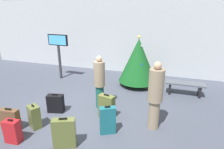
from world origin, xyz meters
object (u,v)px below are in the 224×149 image
object	(u,v)px
suitcase_3	(34,117)
waiting_bench	(185,86)
traveller_0	(100,81)
suitcase_0	(108,120)
suitcase_4	(12,131)
suitcase_2	(107,107)
traveller_1	(155,95)
flight_info_kiosk	(58,48)
holiday_tree	(138,60)
suitcase_1	(64,133)
suitcase_6	(56,103)
suitcase_5	(10,119)

from	to	relation	value
suitcase_3	waiting_bench	bearing A→B (deg)	41.83
waiting_bench	traveller_0	world-z (taller)	traveller_0
suitcase_0	suitcase_4	size ratio (longest dim) A/B	1.26
suitcase_2	suitcase_0	bearing A→B (deg)	-68.07
suitcase_2	traveller_1	bearing A→B (deg)	-3.63
suitcase_2	suitcase_4	size ratio (longest dim) A/B	1.21
waiting_bench	suitcase_3	distance (m)	5.14
suitcase_0	waiting_bench	bearing A→B (deg)	57.85
flight_info_kiosk	suitcase_2	distance (m)	4.19
suitcase_2	suitcase_3	size ratio (longest dim) A/B	1.11
holiday_tree	suitcase_1	world-z (taller)	holiday_tree
holiday_tree	suitcase_6	distance (m)	3.62
suitcase_0	suitcase_4	world-z (taller)	suitcase_0
traveller_1	suitcase_6	distance (m)	3.01
holiday_tree	suitcase_0	world-z (taller)	holiday_tree
suitcase_5	suitcase_4	bearing A→B (deg)	-39.38
waiting_bench	suitcase_2	bearing A→B (deg)	-132.85
suitcase_4	traveller_1	bearing A→B (deg)	27.93
suitcase_0	suitcase_6	xyz separation A→B (m)	(-1.86, 0.50, -0.08)
suitcase_1	suitcase_4	xyz separation A→B (m)	(-1.24, -0.24, -0.07)
suitcase_1	holiday_tree	bearing A→B (deg)	78.85
traveller_0	suitcase_6	bearing A→B (deg)	-148.50
suitcase_5	suitcase_2	bearing A→B (deg)	31.57
traveller_1	suitcase_1	bearing A→B (deg)	-142.79
holiday_tree	suitcase_4	world-z (taller)	holiday_tree
suitcase_6	waiting_bench	bearing A→B (deg)	34.01
suitcase_1	suitcase_5	bearing A→B (deg)	175.63
waiting_bench	suitcase_4	size ratio (longest dim) A/B	2.27
waiting_bench	suitcase_0	bearing A→B (deg)	-122.15
suitcase_0	suitcase_5	bearing A→B (deg)	-165.18
flight_info_kiosk	suitcase_5	size ratio (longest dim) A/B	3.28
waiting_bench	suitcase_6	bearing A→B (deg)	-145.99
waiting_bench	suitcase_2	xyz separation A→B (m)	(-2.19, -2.36, -0.01)
holiday_tree	suitcase_6	size ratio (longest dim) A/B	3.49
holiday_tree	flight_info_kiosk	world-z (taller)	holiday_tree
suitcase_0	suitcase_1	xyz separation A→B (m)	(-0.75, -0.78, -0.01)
waiting_bench	suitcase_2	distance (m)	3.23
suitcase_1	suitcase_2	bearing A→B (deg)	71.99
traveller_0	suitcase_0	bearing A→B (deg)	-60.21
suitcase_0	suitcase_2	xyz separation A→B (m)	(-0.28, 0.69, -0.02)
flight_info_kiosk	holiday_tree	bearing A→B (deg)	3.92
waiting_bench	suitcase_5	bearing A→B (deg)	-139.72
traveller_0	suitcase_0	distance (m)	1.50
suitcase_3	suitcase_4	size ratio (longest dim) A/B	1.09
suitcase_1	suitcase_6	world-z (taller)	suitcase_1
holiday_tree	suitcase_1	xyz separation A→B (m)	(-0.83, -4.22, -0.72)
traveller_1	suitcase_4	distance (m)	3.52
holiday_tree	suitcase_5	xyz separation A→B (m)	(-2.53, -4.09, -0.79)
waiting_bench	suitcase_5	world-z (taller)	suitcase_5
holiday_tree	traveller_1	distance (m)	3.01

